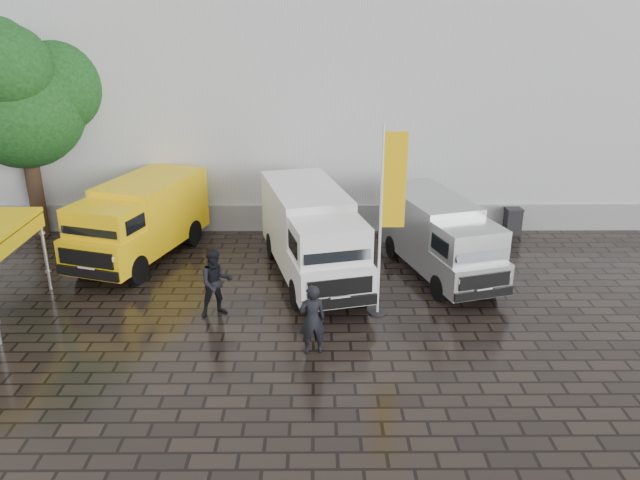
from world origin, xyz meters
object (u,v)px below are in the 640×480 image
Objects in this scene: van_white at (312,237)px; flagpole at (388,211)px; van_silver at (439,238)px; person_front at (312,319)px; wheelie_bin at (513,221)px; van_yellow at (140,222)px; person_tent at (216,283)px.

flagpole is (2.00, -2.46, 1.61)m from van_white.
van_white is 1.19× the size of flagpole.
van_silver is 3.79m from flagpole.
van_silver reaches higher than person_front.
van_silver is at bearing -133.62° from wheelie_bin.
van_white is 3.56m from flagpole.
flagpole is at bearing -9.59° from van_yellow.
van_silver is 5.18m from wheelie_bin.
van_yellow is 5.72× the size of wheelie_bin.
van_silver is 7.13m from person_tent.
van_yellow is at bearing 152.44° from flagpole.
van_silver is 1.04× the size of flagpole.
flagpole is at bearing -142.31° from van_silver.
person_front reaches higher than wheelie_bin.
flagpole is 2.75× the size of person_tent.
flagpole is at bearing -130.73° from wheelie_bin.
person_front is (0.03, -4.55, -0.45)m from van_white.
van_yellow is 8.88m from flagpole.
person_tent is (-4.60, -0.05, -2.01)m from flagpole.
van_silver is 2.87× the size of person_tent.
person_front is (-7.45, -8.55, 0.41)m from wheelie_bin.
flagpole reaches higher than van_silver.
van_silver is at bearing 2.12° from person_tent.
wheelie_bin is 0.54× the size of person_front.
van_white reaches higher than wheelie_bin.
van_yellow is at bearing 106.72° from person_tent.
van_white is 8.52m from wheelie_bin.
person_tent is at bearing -34.59° from van_yellow.
van_yellow reaches higher than van_silver.
wheelie_bin is at bearing 30.37° from van_silver.
person_front is 0.94× the size of person_tent.
van_white is at bearing 167.24° from van_silver.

